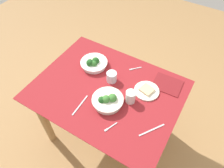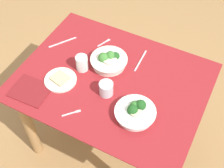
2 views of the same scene
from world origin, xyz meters
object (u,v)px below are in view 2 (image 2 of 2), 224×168
at_px(water_glass_side, 106,89).
at_px(table_knife_right, 141,61).
at_px(fork_by_near_bowl, 104,43).
at_px(napkin_folded_upper, 31,90).
at_px(broccoli_bowl_far, 135,112).
at_px(bread_side_plate, 60,80).
at_px(fork_by_far_bowl, 72,113).
at_px(table_knife_left, 63,42).
at_px(broccoli_bowl_near, 109,60).
at_px(water_glass_center, 82,63).

height_order(water_glass_side, table_knife_right, water_glass_side).
relative_size(fork_by_near_bowl, napkin_folded_upper, 0.46).
relative_size(broccoli_bowl_far, napkin_folded_upper, 1.04).
relative_size(bread_side_plate, fork_by_far_bowl, 2.26).
xyz_separation_m(fork_by_far_bowl, napkin_folded_upper, (0.30, -0.02, 0.00)).
xyz_separation_m(broccoli_bowl_far, table_knife_left, (0.67, -0.30, -0.03)).
xyz_separation_m(broccoli_bowl_far, bread_side_plate, (0.50, -0.02, -0.02)).
distance_m(broccoli_bowl_near, table_knife_left, 0.37).
bearing_deg(broccoli_bowl_far, broccoli_bowl_near, -41.57).
bearing_deg(napkin_folded_upper, table_knife_left, -82.40).
xyz_separation_m(bread_side_plate, water_glass_side, (-0.29, -0.04, 0.03)).
height_order(table_knife_left, napkin_folded_upper, napkin_folded_upper).
bearing_deg(table_knife_left, broccoli_bowl_near, -61.41).
height_order(broccoli_bowl_far, napkin_folded_upper, broccoli_bowl_far).
bearing_deg(bread_side_plate, broccoli_bowl_far, 177.75).
xyz_separation_m(fork_by_far_bowl, fork_by_near_bowl, (0.11, -0.57, -0.00)).
relative_size(bread_side_plate, water_glass_side, 2.30).
bearing_deg(bread_side_plate, table_knife_right, -134.48).
relative_size(broccoli_bowl_far, water_glass_center, 2.28).
relative_size(broccoli_bowl_far, bread_side_plate, 1.18).
bearing_deg(broccoli_bowl_near, table_knife_left, -5.32).
height_order(water_glass_center, napkin_folded_upper, water_glass_center).
relative_size(table_knife_right, napkin_folded_upper, 0.89).
bearing_deg(broccoli_bowl_far, fork_by_near_bowl, -45.50).
xyz_separation_m(broccoli_bowl_far, water_glass_side, (0.21, -0.06, 0.01)).
bearing_deg(table_knife_left, table_knife_right, -47.02).
bearing_deg(napkin_folded_upper, water_glass_center, -121.78).
relative_size(water_glass_center, fork_by_near_bowl, 0.99).
bearing_deg(table_knife_left, bread_side_plate, -115.12).
bearing_deg(broccoli_bowl_near, napkin_folded_upper, 51.87).
relative_size(bread_side_plate, water_glass_center, 1.93).
xyz_separation_m(broccoli_bowl_far, napkin_folded_upper, (0.61, 0.13, -0.03)).
distance_m(fork_by_far_bowl, napkin_folded_upper, 0.30).
bearing_deg(table_knife_right, fork_by_far_bowl, 159.80).
bearing_deg(bread_side_plate, water_glass_center, -114.89).
height_order(broccoli_bowl_near, napkin_folded_upper, broccoli_bowl_near).
height_order(broccoli_bowl_far, water_glass_side, broccoli_bowl_far).
bearing_deg(napkin_folded_upper, fork_by_near_bowl, -109.10).
bearing_deg(bread_side_plate, water_glass_side, -171.61).
xyz_separation_m(water_glass_center, water_glass_side, (-0.22, 0.10, -0.01)).
relative_size(bread_side_plate, table_knife_right, 0.99).
height_order(bread_side_plate, table_knife_left, bread_side_plate).
bearing_deg(bread_side_plate, napkin_folded_upper, 52.26).
height_order(broccoli_bowl_far, fork_by_near_bowl, broccoli_bowl_far).
bearing_deg(water_glass_side, napkin_folded_upper, 25.14).
bearing_deg(water_glass_center, fork_by_near_bowl, -92.64).
relative_size(table_knife_left, table_knife_right, 1.02).
xyz_separation_m(broccoli_bowl_far, broccoli_bowl_near, (0.30, -0.27, 0.00)).
distance_m(water_glass_center, fork_by_far_bowl, 0.34).
relative_size(water_glass_side, fork_by_far_bowl, 0.98).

